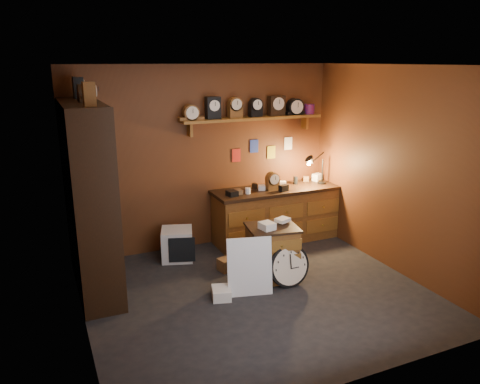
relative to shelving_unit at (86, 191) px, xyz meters
The scene contains 11 objects.
floor 2.40m from the shelving_unit, 28.68° to the right, with size 4.00×4.00×0.00m, color black.
room_shell 2.09m from the shelving_unit, 25.39° to the right, with size 4.02×3.62×2.71m.
shelving_unit is the anchor object (origin of this frame).
workbench 2.99m from the shelving_unit, ahead, with size 2.02×0.66×1.36m.
low_cabinet 2.41m from the shelving_unit, 17.42° to the right, with size 0.70×0.62×0.81m.
big_round_clock 2.63m from the shelving_unit, 22.85° to the right, with size 0.54×0.17×0.54m.
white_panel 2.32m from the shelving_unit, 28.65° to the right, with size 0.55×0.02×0.73m, color silver.
mini_fridge 1.63m from the shelving_unit, 18.99° to the left, with size 0.54×0.56×0.45m.
floor_box_a 1.19m from the shelving_unit, 21.30° to the right, with size 0.25×0.21×0.15m, color brown.
floor_box_b 2.01m from the shelving_unit, 34.02° to the right, with size 0.22×0.26×0.13m, color white.
floor_box_c 2.08m from the shelving_unit, ahead, with size 0.22×0.19×0.17m, color brown.
Camera 1 is at (-2.28, -4.63, 2.75)m, focal length 35.00 mm.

